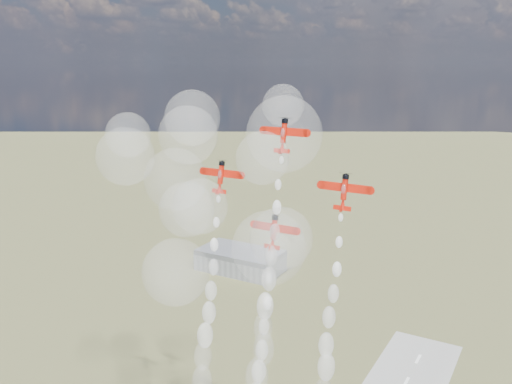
{
  "coord_description": "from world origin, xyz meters",
  "views": [
    {
      "loc": [
        43.03,
        -87.01,
        124.43
      ],
      "look_at": [
        -18.34,
        20.84,
        94.7
      ],
      "focal_mm": 38.0,
      "sensor_mm": 36.0,
      "label": 1
    }
  ],
  "objects_px": {
    "plane_left": "(221,176)",
    "plane_right": "(344,191)",
    "plane_lead": "(284,135)",
    "hangar": "(240,260)",
    "plane_slot": "(274,231)"
  },
  "relations": [
    {
      "from": "plane_slot",
      "to": "plane_left",
      "type": "bearing_deg",
      "value": 172.12
    },
    {
      "from": "plane_lead",
      "to": "plane_left",
      "type": "relative_size",
      "value": 1.0
    },
    {
      "from": "plane_right",
      "to": "plane_slot",
      "type": "bearing_deg",
      "value": -172.12
    },
    {
      "from": "plane_left",
      "to": "plane_right",
      "type": "height_order",
      "value": "same"
    },
    {
      "from": "plane_right",
      "to": "plane_left",
      "type": "bearing_deg",
      "value": 180.0
    },
    {
      "from": "plane_left",
      "to": "plane_right",
      "type": "relative_size",
      "value": 1.0
    },
    {
      "from": "hangar",
      "to": "plane_left",
      "type": "distance_m",
      "value": 205.06
    },
    {
      "from": "plane_lead",
      "to": "plane_slot",
      "type": "xyz_separation_m",
      "value": [
        0.0,
        -4.39,
        -21.78
      ]
    },
    {
      "from": "hangar",
      "to": "plane_lead",
      "type": "distance_m",
      "value": 215.92
    },
    {
      "from": "plane_lead",
      "to": "plane_slot",
      "type": "relative_size",
      "value": 1.0
    },
    {
      "from": "hangar",
      "to": "plane_lead",
      "type": "height_order",
      "value": "plane_lead"
    },
    {
      "from": "hangar",
      "to": "plane_right",
      "type": "distance_m",
      "value": 221.1
    },
    {
      "from": "hangar",
      "to": "plane_right",
      "type": "relative_size",
      "value": 4.44
    },
    {
      "from": "plane_left",
      "to": "plane_slot",
      "type": "relative_size",
      "value": 1.0
    },
    {
      "from": "hangar",
      "to": "plane_left",
      "type": "height_order",
      "value": "plane_left"
    }
  ]
}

